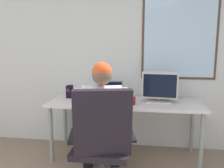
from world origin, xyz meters
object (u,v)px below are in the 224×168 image
Objects in this scene: laptop at (110,95)px; desk_speaker at (70,92)px; office_chair at (102,138)px; person_seated at (102,120)px; coffee_mug at (132,101)px; wine_glass at (80,94)px; desk at (125,107)px; crt_monitor at (160,86)px.

laptop reaches higher than desk_speaker.
office_chair is 0.28m from person_seated.
person_seated is 0.54m from coffee_mug.
person_seated is at bearing -123.16° from coffee_mug.
office_chair is at bearing -108.69° from coffee_mug.
wine_glass is at bearing 128.52° from person_seated.
person_seated reaches higher than desk.
office_chair reaches higher than desk_speaker.
laptop is at bearing 93.70° from office_chair.
desk_speaker is (-0.55, 0.04, 0.02)m from laptop.
desk is 11.25× the size of desk_speaker.
laptop is at bearing -3.67° from desk_speaker.
laptop reaches higher than wine_glass.
wine_glass is (-0.34, 0.43, 0.17)m from person_seated.
office_chair is 1.10m from crt_monitor.
desk is 0.20m from coffee_mug.
coffee_mug is at bearing 71.31° from office_chair.
coffee_mug is (0.24, 0.70, 0.19)m from office_chair.
office_chair is at bearing -57.14° from desk_speaker.
desk_speaker is at bearing 130.60° from wine_glass.
laptop is at bearing 90.81° from person_seated.
desk is 0.25m from laptop.
person_seated is 0.57m from wine_glass.
crt_monitor is 0.41m from coffee_mug.
desk_speaker is at bearing 163.65° from coffee_mug.
desk_speaker is at bearing 176.48° from crt_monitor.
office_chair reaches higher than wine_glass.
desk_speaker reaches higher than wine_glass.
crt_monitor is at bearing 45.01° from person_seated.
crt_monitor is at bearing -3.39° from laptop.
desk_speaker reaches higher than coffee_mug.
desk_speaker is at bearing 171.74° from desk.
desk is at bearing -8.26° from desk_speaker.
office_chair is 0.84× the size of person_seated.
desk_speaker is (-1.18, 0.07, -0.12)m from crt_monitor.
desk_speaker is (-0.56, 0.69, 0.15)m from person_seated.
coffee_mug is (0.10, -0.14, 0.11)m from desk.
laptop is at bearing 159.67° from desk.
desk is 1.49× the size of person_seated.
laptop is (-0.06, 0.91, 0.21)m from office_chair.
laptop is (-0.01, 0.65, 0.13)m from person_seated.
desk_speaker is (-0.22, 0.26, -0.02)m from wine_glass.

